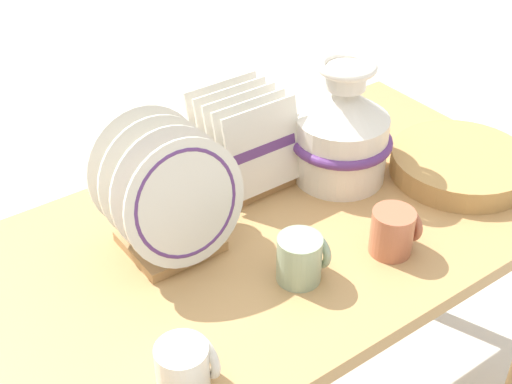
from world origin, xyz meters
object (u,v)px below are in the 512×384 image
Objects in this scene: dish_rack_square_plates at (245,149)px; mug_terracotta_glaze at (394,231)px; mug_cream_glaze at (185,368)px; wicker_charger_stack at (460,164)px; mug_sage_glaze at (301,258)px; ceramic_vase at (342,131)px; dish_rack_round_plates at (169,200)px.

dish_rack_square_plates reaches higher than mug_terracotta_glaze.
dish_rack_square_plates is 2.22× the size of mug_cream_glaze.
wicker_charger_stack is 3.34× the size of mug_sage_glaze.
ceramic_vase is at bearing 36.99° from mug_sage_glaze.
dish_rack_round_plates is 0.28m from mug_sage_glaze.
mug_terracotta_glaze is 0.20m from mug_sage_glaze.
dish_rack_round_plates is at bearing -156.15° from dish_rack_square_plates.
mug_sage_glaze is (0.15, -0.22, -0.07)m from dish_rack_round_plates.
mug_sage_glaze is at bearing -143.01° from ceramic_vase.
ceramic_vase reaches higher than mug_cream_glaze.
wicker_charger_stack is at bearing 10.72° from mug_cream_glaze.
dish_rack_square_plates is (-0.18, 0.12, -0.04)m from ceramic_vase.
mug_terracotta_glaze is 1.00× the size of mug_sage_glaze.
ceramic_vase is 0.22m from dish_rack_square_plates.
mug_terracotta_glaze and mug_sage_glaze have the same top height.
mug_terracotta_glaze reaches higher than wicker_charger_stack.
mug_cream_glaze is (-0.61, -0.32, -0.07)m from ceramic_vase.
dish_rack_round_plates is 2.85× the size of mug_sage_glaze.
mug_terracotta_glaze is at bearing -76.20° from dish_rack_square_plates.
mug_cream_glaze is at bearing -173.97° from mug_terracotta_glaze.
ceramic_vase is 0.90× the size of wicker_charger_stack.
wicker_charger_stack is at bearing -33.40° from dish_rack_square_plates.
mug_sage_glaze is at bearing 17.41° from mug_cream_glaze.
wicker_charger_stack is (0.42, -0.27, -0.06)m from dish_rack_square_plates.
mug_sage_glaze is (-0.29, -0.22, -0.07)m from ceramic_vase.
dish_rack_round_plates is 2.85× the size of mug_terracotta_glaze.
ceramic_vase is 2.99× the size of mug_sage_glaze.
ceramic_vase is 0.37m from mug_sage_glaze.
dish_rack_square_plates is (0.26, 0.11, -0.04)m from dish_rack_round_plates.
dish_rack_square_plates is at bearing 23.85° from dish_rack_round_plates.
mug_sage_glaze is at bearing -55.01° from dish_rack_round_plates.
mug_cream_glaze is (-0.42, -0.43, -0.04)m from dish_rack_square_plates.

